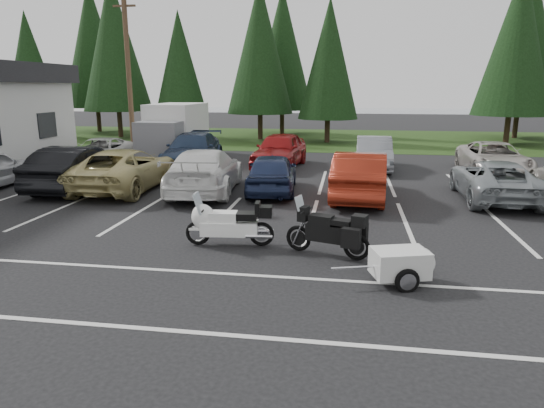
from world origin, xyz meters
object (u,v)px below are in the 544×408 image
Objects in this scene: car_near_5 at (360,175)px; car_far_3 at (374,153)px; adventure_motorcycle at (327,227)px; car_near_2 at (125,169)px; car_near_3 at (205,171)px; car_far_0 at (100,152)px; car_near_4 at (272,173)px; car_far_2 at (280,150)px; car_near_6 at (494,180)px; box_truck at (171,132)px; car_near_1 at (77,168)px; utility_pole at (128,69)px; car_far_4 at (494,158)px; car_far_1 at (193,150)px; touring_motorcycle at (229,219)px; cargo_trailer at (399,266)px.

car_near_5 reaches higher than car_far_3.
car_near_5 is 2.21× the size of adventure_motorcycle.
car_near_2 is 1.00× the size of car_near_3.
car_near_3 is 1.16× the size of car_far_0.
car_near_4 is 0.88× the size of car_far_2.
car_near_6 is at bearing 176.35° from car_near_3.
car_near_1 is (-0.62, -8.47, -0.62)m from box_truck.
utility_pole reaches higher than car_near_4.
car_far_1 is at bearing 179.54° from car_far_4.
touring_motorcycle is (-7.81, -6.26, -0.02)m from car_near_6.
adventure_motorcycle is (7.03, -11.82, -0.12)m from car_far_1.
car_near_5 is 6.62m from touring_motorcycle.
car_near_5 is 1.08× the size of car_far_3.
car_near_1 is at bearing 7.17° from car_near_2.
car_near_1 is 1.05× the size of car_far_0.
car_near_2 is 2.48× the size of adventure_motorcycle.
car_near_2 is 1.17× the size of car_far_0.
car_far_3 is 5.23m from car_far_4.
car_near_1 is 17.55m from car_far_4.
touring_motorcycle reaches higher than cargo_trailer.
car_far_1 is at bearing 106.48° from touring_motorcycle.
box_truck reaches higher than car_near_5.
car_near_2 is 10.11m from adventure_motorcycle.
car_far_1 is at bearing -32.52° from car_near_5.
car_far_4 is at bearing 78.31° from adventure_motorcycle.
car_far_3 is 3.00× the size of cargo_trailer.
car_far_4 reaches higher than car_far_0.
car_near_4 is 1.91× the size of adventure_motorcycle.
touring_motorcycle is (9.33, -11.22, 0.00)m from car_far_0.
car_near_3 is at bearing 112.50° from cargo_trailer.
car_near_1 is at bearing -149.42° from car_far_3.
car_far_3 is at bearing 66.06° from touring_motorcycle.
car_near_6 is 6.95m from car_far_3.
car_near_2 is at bearing -160.04° from car_far_4.
car_near_5 is 13.70m from car_far_0.
car_near_2 is (3.17, -7.71, -3.92)m from utility_pole.
car_far_0 is (-3.81, 5.27, -0.11)m from car_near_2.
touring_motorcycle is at bearing -55.50° from car_far_0.
car_far_1 is at bearing -116.55° from car_near_1.
car_near_3 is 1.09× the size of car_far_4.
box_truck is 8.32m from car_near_2.
box_truck is 1.30× the size of car_near_4.
car_far_3 is at bearing -1.54° from car_far_0.
utility_pole is at bearing 146.39° from adventure_motorcycle.
adventure_motorcycle is at bearing -49.90° from car_far_0.
car_near_2 is at bearing 2.39° from car_near_6.
car_near_3 reaches higher than cargo_trailer.
car_near_4 is 7.01m from car_far_3.
car_far_2 is (8.87, 0.80, 0.17)m from car_far_0.
box_truck is 1.01× the size of car_near_3.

